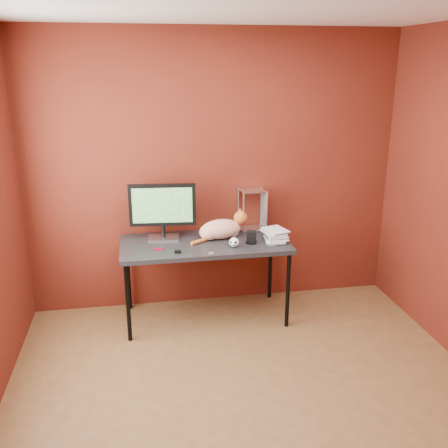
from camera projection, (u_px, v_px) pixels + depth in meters
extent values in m
cube|color=brown|center=(255.00, 409.00, 3.45)|extent=(3.50, 3.50, 0.01)
cube|color=silver|center=(264.00, 0.00, 2.65)|extent=(3.50, 3.50, 0.02)
cube|color=#561910|center=(214.00, 173.00, 4.69)|extent=(3.50, 0.02, 2.60)
cube|color=#561910|center=(407.00, 427.00, 1.41)|extent=(3.50, 0.02, 2.60)
cube|color=black|center=(205.00, 244.00, 4.48)|extent=(1.50, 0.70, 0.04)
cylinder|color=black|center=(128.00, 303.00, 4.20)|extent=(0.04, 0.04, 0.71)
cylinder|color=black|center=(288.00, 290.00, 4.43)|extent=(0.04, 0.04, 0.71)
cylinder|color=black|center=(128.00, 275.00, 4.76)|extent=(0.04, 0.04, 0.71)
cylinder|color=black|center=(270.00, 265.00, 4.99)|extent=(0.04, 0.04, 0.71)
cube|color=silver|center=(164.00, 238.00, 4.55)|extent=(0.29, 0.22, 0.02)
cylinder|color=black|center=(163.00, 231.00, 4.53)|extent=(0.04, 0.04, 0.12)
cube|color=black|center=(162.00, 205.00, 4.45)|extent=(0.60, 0.09, 0.38)
cube|color=#134A14|center=(162.00, 205.00, 4.45)|extent=(0.53, 0.05, 0.32)
ellipsoid|color=#D2602C|center=(221.00, 229.00, 4.54)|extent=(0.41, 0.26, 0.18)
ellipsoid|color=#D2602C|center=(209.00, 232.00, 4.51)|extent=(0.20, 0.19, 0.15)
sphere|color=white|center=(232.00, 231.00, 4.59)|extent=(0.12, 0.12, 0.12)
sphere|color=#C16525|center=(241.00, 218.00, 4.57)|extent=(0.12, 0.12, 0.12)
cone|color=#C16525|center=(242.00, 212.00, 4.53)|extent=(0.04, 0.04, 0.05)
cone|color=#C16525|center=(240.00, 210.00, 4.58)|extent=(0.04, 0.04, 0.05)
cylinder|color=#AE0B0E|center=(239.00, 223.00, 4.58)|extent=(0.09, 0.09, 0.01)
cylinder|color=#C16525|center=(200.00, 241.00, 4.45)|extent=(0.19, 0.14, 0.03)
ellipsoid|color=white|center=(234.00, 242.00, 4.34)|extent=(0.09, 0.09, 0.08)
ellipsoid|color=black|center=(233.00, 243.00, 4.30)|extent=(0.02, 0.01, 0.03)
ellipsoid|color=black|center=(237.00, 242.00, 4.30)|extent=(0.02, 0.01, 0.03)
cube|color=black|center=(235.00, 245.00, 4.31)|extent=(0.05, 0.02, 0.00)
cylinder|color=black|center=(251.00, 242.00, 4.45)|extent=(0.10, 0.10, 0.01)
cube|color=black|center=(251.00, 236.00, 4.43)|extent=(0.10, 0.09, 0.10)
imported|color=beige|center=(266.00, 229.00, 4.47)|extent=(0.20, 0.25, 0.23)
imported|color=beige|center=(267.00, 204.00, 4.40)|extent=(0.17, 0.23, 0.23)
imported|color=beige|center=(268.00, 178.00, 4.33)|extent=(0.19, 0.24, 0.23)
imported|color=beige|center=(268.00, 152.00, 4.26)|extent=(0.21, 0.26, 0.23)
imported|color=beige|center=(269.00, 125.00, 4.19)|extent=(0.23, 0.27, 0.23)
cylinder|color=silver|center=(243.00, 213.00, 4.65)|extent=(0.01, 0.01, 0.40)
cylinder|color=silver|center=(267.00, 212.00, 4.69)|extent=(0.01, 0.01, 0.40)
cylinder|color=silver|center=(239.00, 208.00, 4.82)|extent=(0.01, 0.01, 0.40)
cylinder|color=silver|center=(262.00, 206.00, 4.86)|extent=(0.01, 0.01, 0.40)
cube|color=silver|center=(252.00, 228.00, 4.81)|extent=(0.24, 0.20, 0.01)
cube|color=silver|center=(253.00, 191.00, 4.70)|extent=(0.24, 0.20, 0.01)
cube|color=maroon|center=(158.00, 249.00, 4.28)|extent=(0.08, 0.03, 0.02)
cube|color=black|center=(178.00, 252.00, 4.21)|extent=(0.06, 0.04, 0.03)
cylinder|color=silver|center=(211.00, 253.00, 4.21)|extent=(0.05, 0.05, 0.00)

